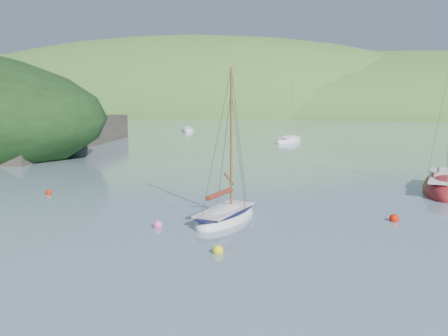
% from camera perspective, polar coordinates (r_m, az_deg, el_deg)
% --- Properties ---
extents(ground, '(700.00, 700.00, 0.00)m').
position_cam_1_polar(ground, '(22.01, -7.23, -8.38)').
color(ground, gray).
rests_on(ground, ground).
extents(shoreline_hills, '(690.00, 135.00, 56.00)m').
position_cam_1_polar(shoreline_hills, '(192.83, 9.96, 6.15)').
color(shoreline_hills, '#2F712B').
rests_on(shoreline_hills, ground).
extents(daysailer_white, '(2.97, 5.65, 8.25)m').
position_cam_1_polar(daysailer_white, '(25.49, 0.17, -5.56)').
color(daysailer_white, white).
rests_on(daysailer_white, ground).
extents(sloop_red, '(4.18, 8.96, 12.75)m').
position_cam_1_polar(sloop_red, '(36.47, 24.07, -2.05)').
color(sloop_red, maroon).
rests_on(sloop_red, ground).
extents(distant_sloop_a, '(4.14, 6.82, 9.18)m').
position_cam_1_polar(distant_sloop_a, '(69.53, 7.38, 3.05)').
color(distant_sloop_a, white).
rests_on(distant_sloop_a, ground).
extents(distant_sloop_c, '(4.13, 6.51, 8.77)m').
position_cam_1_polar(distant_sloop_c, '(91.57, -4.17, 4.30)').
color(distant_sloop_c, white).
rests_on(distant_sloop_c, ground).
extents(mooring_buoys, '(21.54, 9.34, 0.50)m').
position_cam_1_polar(mooring_buoys, '(25.15, 0.82, -5.93)').
color(mooring_buoys, yellow).
rests_on(mooring_buoys, ground).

